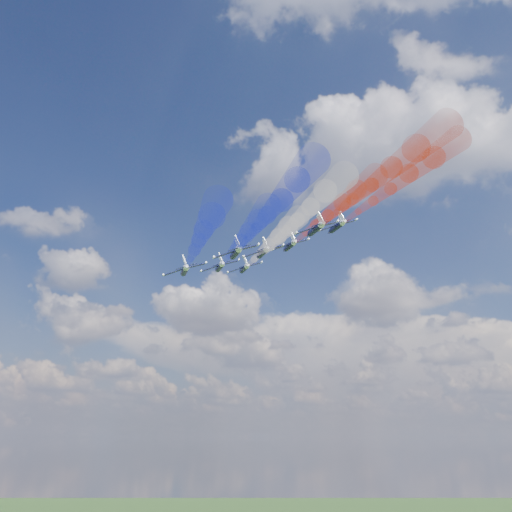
% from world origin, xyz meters
% --- Properties ---
extents(jet_lead, '(17.00, 17.35, 8.34)m').
position_xyz_m(jet_lead, '(9.89, 3.79, 148.55)').
color(jet_lead, black).
extents(trail_lead, '(34.59, 43.41, 11.00)m').
position_xyz_m(trail_lead, '(28.55, -20.74, 145.25)').
color(trail_lead, white).
extents(jet_inner_left, '(17.00, 17.35, 8.34)m').
position_xyz_m(jet_inner_left, '(10.55, -11.60, 144.73)').
color(jet_inner_left, black).
extents(trail_inner_left, '(34.59, 43.41, 11.00)m').
position_xyz_m(trail_inner_left, '(29.21, -36.13, 141.43)').
color(trail_inner_left, '#1927D8').
extents(jet_inner_right, '(17.00, 17.35, 8.34)m').
position_xyz_m(jet_inner_right, '(26.19, -1.81, 151.22)').
color(jet_inner_right, black).
extents(trail_inner_right, '(34.59, 43.41, 11.00)m').
position_xyz_m(trail_inner_right, '(44.86, -26.34, 147.92)').
color(trail_inner_right, red).
extents(jet_outer_left, '(17.00, 17.35, 8.34)m').
position_xyz_m(jet_outer_left, '(9.83, -26.89, 139.80)').
color(jet_outer_left, black).
extents(trail_outer_left, '(34.59, 43.41, 11.00)m').
position_xyz_m(trail_outer_left, '(28.49, -51.42, 136.50)').
color(trail_outer_left, '#1927D8').
extents(jet_center_third, '(17.00, 17.35, 8.34)m').
position_xyz_m(jet_center_third, '(24.61, -15.57, 145.48)').
color(jet_center_third, black).
extents(trail_center_third, '(34.59, 43.41, 11.00)m').
position_xyz_m(trail_center_third, '(43.28, -40.10, 142.18)').
color(trail_center_third, white).
extents(jet_outer_right, '(17.00, 17.35, 8.34)m').
position_xyz_m(jet_outer_right, '(40.13, -4.55, 153.40)').
color(jet_outer_right, black).
extents(trail_outer_right, '(34.59, 43.41, 11.00)m').
position_xyz_m(trail_outer_right, '(58.79, -29.08, 150.10)').
color(trail_outer_right, red).
extents(jet_rear_left, '(17.00, 17.35, 8.34)m').
position_xyz_m(jet_rear_left, '(24.97, -30.37, 140.94)').
color(jet_rear_left, black).
extents(trail_rear_left, '(34.59, 43.41, 11.00)m').
position_xyz_m(trail_rear_left, '(43.64, -54.90, 137.64)').
color(trail_rear_left, '#1927D8').
extents(jet_rear_right, '(17.00, 17.35, 8.34)m').
position_xyz_m(jet_rear_right, '(39.95, -20.43, 147.37)').
color(jet_rear_right, black).
extents(trail_rear_right, '(34.59, 43.41, 11.00)m').
position_xyz_m(trail_rear_right, '(58.61, -44.97, 144.07)').
color(trail_rear_right, red).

